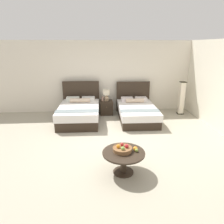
% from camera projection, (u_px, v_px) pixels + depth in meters
% --- Properties ---
extents(ground_plane, '(10.28, 9.49, 0.02)m').
position_uv_depth(ground_plane, '(112.00, 142.00, 5.75)').
color(ground_plane, '#A69E89').
extents(wall_back, '(10.28, 0.12, 2.73)m').
position_uv_depth(wall_back, '(106.00, 77.00, 8.11)').
color(wall_back, silver).
rests_on(wall_back, ground).
extents(bed_near_window, '(1.42, 2.07, 1.25)m').
position_uv_depth(bed_near_window, '(79.00, 112.00, 7.23)').
color(bed_near_window, '#2E2319').
rests_on(bed_near_window, ground).
extents(bed_near_corner, '(1.33, 2.14, 1.20)m').
position_uv_depth(bed_near_corner, '(137.00, 111.00, 7.40)').
color(bed_near_corner, '#2E2319').
rests_on(bed_near_corner, ground).
extents(nightstand, '(0.48, 0.48, 0.53)m').
position_uv_depth(nightstand, '(106.00, 107.00, 7.94)').
color(nightstand, '#2E2319').
rests_on(nightstand, ground).
extents(table_lamp, '(0.27, 0.27, 0.41)m').
position_uv_depth(table_lamp, '(106.00, 94.00, 7.80)').
color(table_lamp, tan).
rests_on(table_lamp, nightstand).
extents(vase, '(0.08, 0.08, 0.17)m').
position_uv_depth(vase, '(103.00, 99.00, 7.78)').
color(vase, '#95715E').
rests_on(vase, nightstand).
extents(coffee_table, '(0.87, 0.87, 0.48)m').
position_uv_depth(coffee_table, '(124.00, 157.00, 4.24)').
color(coffee_table, '#2E2319').
rests_on(coffee_table, ground).
extents(fruit_bowl, '(0.40, 0.40, 0.15)m').
position_uv_depth(fruit_bowl, '(122.00, 149.00, 4.22)').
color(fruit_bowl, brown).
rests_on(fruit_bowl, coffee_table).
extents(loose_apple, '(0.07, 0.07, 0.07)m').
position_uv_depth(loose_apple, '(137.00, 150.00, 4.20)').
color(loose_apple, '#8FA740').
rests_on(loose_apple, coffee_table).
extents(loose_orange, '(0.09, 0.09, 0.09)m').
position_uv_depth(loose_orange, '(135.00, 149.00, 4.25)').
color(loose_orange, orange).
rests_on(loose_orange, coffee_table).
extents(floor_lamp_corner, '(0.21, 0.21, 1.25)m').
position_uv_depth(floor_lamp_corner, '(182.00, 98.00, 7.86)').
color(floor_lamp_corner, black).
rests_on(floor_lamp_corner, ground).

